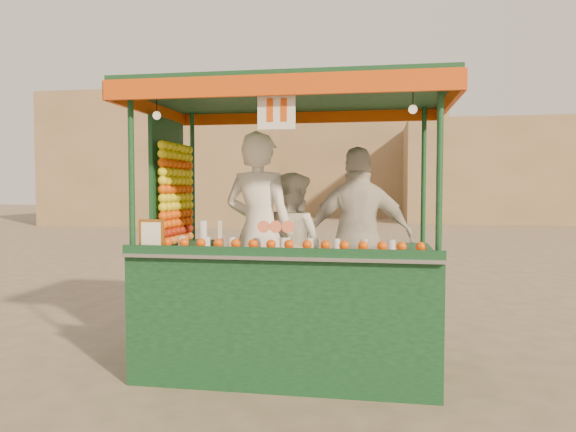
% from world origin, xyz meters
% --- Properties ---
extents(ground, '(90.00, 90.00, 0.00)m').
position_xyz_m(ground, '(0.00, 0.00, 0.00)').
color(ground, brown).
rests_on(ground, ground).
extents(building_left, '(10.00, 6.00, 6.00)m').
position_xyz_m(building_left, '(-9.00, 20.00, 3.00)').
color(building_left, '#9D7D59').
rests_on(building_left, ground).
extents(building_right, '(9.00, 6.00, 5.00)m').
position_xyz_m(building_right, '(7.00, 24.00, 2.50)').
color(building_right, '#9D7D59').
rests_on(building_right, ground).
extents(building_center, '(14.00, 7.00, 7.00)m').
position_xyz_m(building_center, '(-2.00, 30.00, 3.50)').
color(building_center, '#9D7D59').
rests_on(building_center, ground).
extents(juice_cart, '(2.92, 1.89, 2.66)m').
position_xyz_m(juice_cart, '(0.28, 0.07, 0.86)').
color(juice_cart, black).
rests_on(juice_cart, ground).
extents(vendor_left, '(0.80, 0.62, 1.96)m').
position_xyz_m(vendor_left, '(0.01, 0.24, 1.29)').
color(vendor_left, white).
rests_on(vendor_left, ground).
extents(vendor_middle, '(0.96, 0.92, 1.57)m').
position_xyz_m(vendor_middle, '(0.30, 0.50, 1.09)').
color(vendor_middle, white).
rests_on(vendor_middle, ground).
extents(vendor_right, '(1.11, 0.55, 1.82)m').
position_xyz_m(vendor_right, '(0.99, 0.47, 1.22)').
color(vendor_right, silver).
rests_on(vendor_right, ground).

